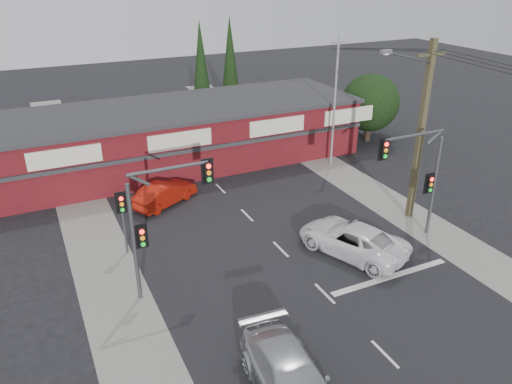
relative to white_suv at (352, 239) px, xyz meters
name	(u,v)px	position (x,y,z in m)	size (l,w,h in m)	color
ground	(310,279)	(-3.09, -1.10, -0.79)	(120.00, 120.00, 0.00)	black
road_strip	(263,231)	(-3.09, 3.90, -0.78)	(14.00, 70.00, 0.01)	black
verge_left	(105,268)	(-11.59, 3.90, -0.78)	(3.00, 70.00, 0.02)	gray
verge_right	(386,202)	(5.41, 3.90, -0.78)	(3.00, 70.00, 0.02)	gray
stop_line	(390,277)	(0.41, -2.60, -0.77)	(6.50, 0.35, 0.01)	silver
white_suv	(352,239)	(0.00, 0.00, 0.00)	(2.62, 5.67, 1.58)	white
silver_suv	(291,381)	(-7.33, -6.84, 0.02)	(2.25, 5.54, 1.61)	#B0B3B5
red_sedan	(164,193)	(-6.97, 9.53, -0.08)	(1.50, 4.29, 1.41)	#A21609
lane_dashes	(247,215)	(-3.09, 5.99, -0.77)	(0.12, 51.78, 0.01)	silver
shop_building	(177,134)	(-4.08, 15.89, 1.35)	(27.30, 8.40, 4.22)	#501015
tree_cluster	(369,105)	(11.60, 14.34, 2.11)	(5.90, 5.10, 5.50)	#2D2116
conifer_near	(201,66)	(0.41, 22.90, 4.69)	(1.80, 1.80, 9.25)	#2D2116
conifer_far	(230,59)	(3.91, 24.90, 4.69)	(1.80, 1.80, 9.25)	#2D2116
traffic_mast_left	(157,214)	(-9.52, 0.91, 3.14)	(3.77, 0.27, 5.97)	#47494C
traffic_mast_right	(420,169)	(3.77, -0.09, 3.16)	(3.96, 0.27, 5.97)	#47494C
pedestal_signal	(122,210)	(-10.29, 4.91, 1.62)	(0.55, 0.27, 3.38)	#47494C
utility_pole	(420,127)	(5.27, 1.89, 4.61)	(4.38, 0.59, 10.00)	#4D462B
steel_pole	(335,100)	(5.91, 10.90, 3.91)	(1.20, 0.16, 9.00)	gray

